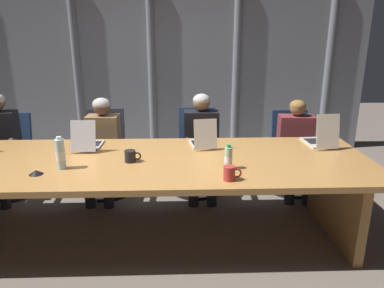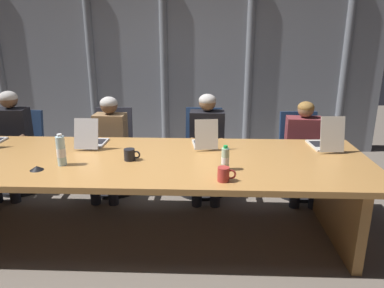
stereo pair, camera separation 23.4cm
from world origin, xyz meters
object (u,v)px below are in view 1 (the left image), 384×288
laptop_left_mid (88,142)px  water_bottle_primary (228,158)px  office_chair_right_mid (291,161)px  conference_mic_middle (36,172)px  laptop_right_mid (320,139)px  office_chair_left_mid (106,162)px  coffee_mug_far (131,156)px  office_chair_left_end (10,164)px  office_chair_center (197,161)px  person_center (202,140)px  person_left_mid (102,143)px  person_right_mid (297,143)px  laptop_center (203,141)px  coffee_mug_near (230,173)px  water_bottle_secondary (61,154)px

laptop_left_mid → water_bottle_primary: (1.27, -0.59, 0.03)m
office_chair_right_mid → conference_mic_middle: 2.85m
laptop_left_mid → laptop_right_mid: size_ratio=0.93×
office_chair_left_mid → coffee_mug_far: (0.45, -1.11, 0.46)m
laptop_left_mid → office_chair_right_mid: bearing=-70.9°
office_chair_left_end → office_chair_right_mid: bearing=94.5°
office_chair_center → person_center: bearing=18.6°
person_left_mid → person_center: size_ratio=0.97×
person_right_mid → conference_mic_middle: size_ratio=9.90×
laptop_left_mid → person_center: 1.26m
laptop_right_mid → office_chair_left_end: bearing=73.8°
office_chair_left_end → person_left_mid: bearing=86.4°
person_center → office_chair_center: bearing=-163.5°
office_chair_left_end → water_bottle_primary: size_ratio=4.47×
laptop_right_mid → office_chair_center: size_ratio=0.44×
laptop_center → office_chair_left_mid: laptop_center is taller
laptop_center → water_bottle_primary: (0.17, -0.60, 0.03)m
laptop_left_mid → coffee_mug_near: (1.25, -0.82, -0.00)m
person_center → person_right_mid: 1.08m
laptop_right_mid → person_right_mid: size_ratio=0.39×
person_center → water_bottle_secondary: person_center is taller
office_chair_right_mid → person_center: bearing=-84.4°
office_chair_right_mid → coffee_mug_near: size_ratio=6.62×
laptop_right_mid → water_bottle_primary: size_ratio=2.05×
laptop_right_mid → office_chair_left_mid: bearing=68.1°
laptop_center → office_chair_center: (-0.02, 0.70, -0.46)m
laptop_center → office_chair_right_mid: size_ratio=0.41×
office_chair_right_mid → coffee_mug_near: office_chair_right_mid is taller
office_chair_left_end → water_bottle_primary: (2.38, -1.30, 0.51)m
office_chair_left_mid → office_chair_right_mid: size_ratio=1.03×
office_chair_center → laptop_right_mid: bearing=61.3°
person_center → coffee_mug_far: bearing=-34.4°
laptop_center → office_chair_left_end: 2.36m
office_chair_center → office_chair_right_mid: size_ratio=1.04×
laptop_right_mid → office_chair_center: 1.44m
laptop_right_mid → coffee_mug_far: laptop_right_mid is taller
office_chair_left_mid → conference_mic_middle: office_chair_left_mid is taller
person_right_mid → coffee_mug_near: size_ratio=7.83×
office_chair_left_mid → person_left_mid: 0.33m
office_chair_left_mid → conference_mic_middle: 1.46m
office_chair_left_end → coffee_mug_far: office_chair_left_end is taller
office_chair_right_mid → person_right_mid: person_right_mid is taller
office_chair_left_end → person_left_mid: person_left_mid is taller
water_bottle_primary → water_bottle_secondary: 1.35m
office_chair_center → conference_mic_middle: (-1.32, -1.37, 0.42)m
person_left_mid → water_bottle_primary: size_ratio=5.51×
water_bottle_primary → conference_mic_middle: 1.52m
person_center → person_right_mid: person_center is taller
person_center → coffee_mug_near: 1.39m
office_chair_center → water_bottle_secondary: size_ratio=3.55×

